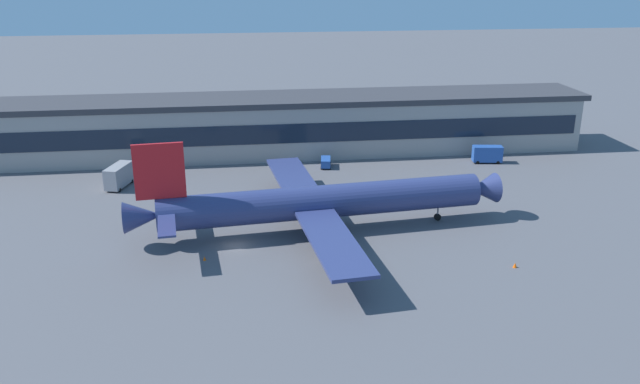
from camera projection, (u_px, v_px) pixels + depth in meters
ground_plane at (236, 246)px, 96.16m from camera, size 600.00×600.00×0.00m
terminal_building at (232, 126)px, 139.63m from camera, size 154.24×15.60×12.41m
airliner at (318, 202)px, 99.87m from camera, size 58.84×50.64×15.62m
catering_truck at (119, 175)px, 120.62m from camera, size 4.63×7.65×4.15m
follow_me_car at (326, 162)px, 132.43m from camera, size 2.56×4.64×1.85m
stair_truck at (488, 154)px, 135.12m from camera, size 6.30×3.28×3.55m
traffic_cone_0 at (205, 258)px, 91.57m from camera, size 0.47×0.47×0.59m
traffic_cone_1 at (515, 265)px, 89.40m from camera, size 0.56×0.56×0.71m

